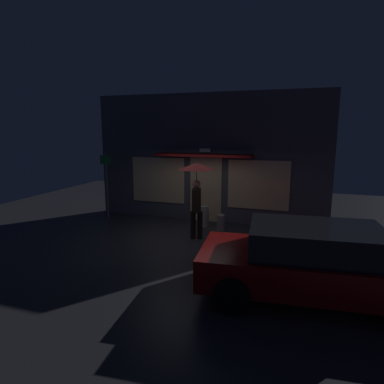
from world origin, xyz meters
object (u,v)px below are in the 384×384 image
Objects in this scene: parked_car at (314,262)px; sidewalk_bollard_2 at (205,216)px; street_sign_post at (107,182)px; person_with_umbrella at (197,183)px; sidewalk_bollard at (221,223)px.

parked_car is 6.35× the size of sidewalk_bollard_2.
person_with_umbrella is at bearing -16.74° from street_sign_post.
sidewalk_bollard_2 is at bearing 152.61° from sidewalk_bollard.
sidewalk_bollard_2 reaches higher than sidewalk_bollard.
parked_car is at bearing -50.27° from sidewalk_bollard_2.
person_with_umbrella reaches higher than parked_car.
street_sign_post reaches higher than sidewalk_bollard_2.
parked_car is (3.08, -2.59, -0.93)m from person_with_umbrella.
street_sign_post is (-6.71, 3.68, 0.62)m from parked_car.
person_with_umbrella reaches higher than sidewalk_bollard.
parked_car is 8.28× the size of sidewalk_bollard.
sidewalk_bollard is (0.51, 0.92, -1.38)m from person_with_umbrella.
parked_car reaches higher than sidewalk_bollard.
person_with_umbrella is at bearing -118.83° from sidewalk_bollard.
person_with_umbrella is at bearing 134.83° from parked_car.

